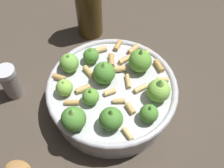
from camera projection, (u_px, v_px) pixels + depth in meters
ground_plane at (112, 104)px, 0.59m from camera, size 2.40×2.40×0.00m
cooking_pan at (112, 93)px, 0.56m from camera, size 0.27×0.27×0.12m
pepper_shaker at (10, 82)px, 0.58m from camera, size 0.04×0.04×0.08m
olive_oil_bottle at (88, 2)px, 0.65m from camera, size 0.06×0.06×0.23m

